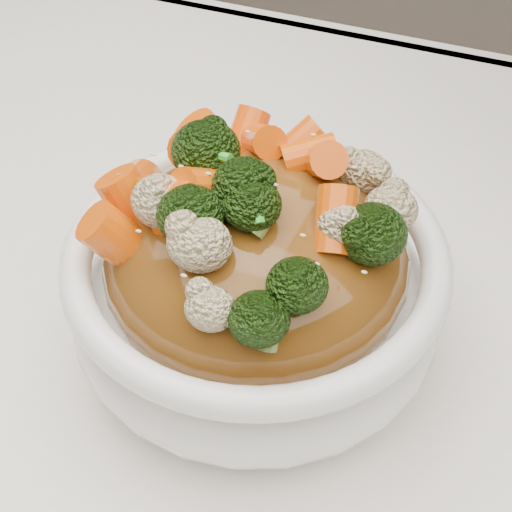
% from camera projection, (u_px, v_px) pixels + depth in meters
% --- Properties ---
extents(tablecloth, '(1.20, 0.80, 0.04)m').
position_uv_depth(tablecloth, '(168.00, 390.00, 0.45)').
color(tablecloth, white).
rests_on(tablecloth, dining_table).
extents(bowl, '(0.22, 0.22, 0.08)m').
position_uv_depth(bowl, '(256.00, 295.00, 0.42)').
color(bowl, white).
rests_on(bowl, tablecloth).
extents(sauce_base, '(0.18, 0.18, 0.09)m').
position_uv_depth(sauce_base, '(256.00, 260.00, 0.40)').
color(sauce_base, '#603710').
rests_on(sauce_base, bowl).
extents(carrots, '(0.18, 0.18, 0.05)m').
position_uv_depth(carrots, '(256.00, 173.00, 0.36)').
color(carrots, '#E65507').
rests_on(carrots, sauce_base).
extents(broccoli, '(0.18, 0.18, 0.04)m').
position_uv_depth(broccoli, '(256.00, 174.00, 0.36)').
color(broccoli, black).
rests_on(broccoli, sauce_base).
extents(cauliflower, '(0.18, 0.18, 0.03)m').
position_uv_depth(cauliflower, '(256.00, 177.00, 0.37)').
color(cauliflower, beige).
rests_on(cauliflower, sauce_base).
extents(scallions, '(0.13, 0.13, 0.02)m').
position_uv_depth(scallions, '(256.00, 171.00, 0.36)').
color(scallions, green).
rests_on(scallions, sauce_base).
extents(sesame_seeds, '(0.16, 0.16, 0.01)m').
position_uv_depth(sesame_seeds, '(256.00, 171.00, 0.36)').
color(sesame_seeds, beige).
rests_on(sesame_seeds, sauce_base).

